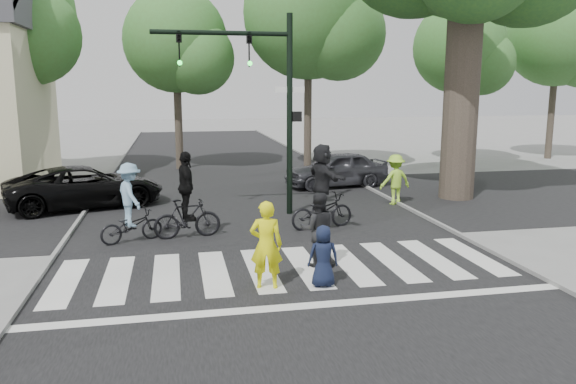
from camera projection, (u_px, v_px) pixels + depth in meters
name	position (u px, v px, depth m)	size (l,w,h in m)	color
ground	(293.00, 284.00, 11.22)	(120.00, 120.00, 0.00)	gray
road_stem	(257.00, 224.00, 16.04)	(10.00, 70.00, 0.01)	black
road_cross	(244.00, 204.00, 18.93)	(70.00, 10.00, 0.01)	black
curb_left	(71.00, 232.00, 15.04)	(0.10, 70.00, 0.10)	gray
curb_right	(422.00, 215.00, 17.02)	(0.10, 70.00, 0.10)	gray
crosswalk	(287.00, 273.00, 11.86)	(10.00, 3.85, 0.01)	silver
traffic_signal	(262.00, 86.00, 16.55)	(4.45, 0.29, 6.00)	black
bg_tree_1	(10.00, 19.00, 23.20)	(6.09, 5.80, 9.80)	brown
bg_tree_2	(181.00, 45.00, 25.82)	(5.04, 4.80, 8.40)	brown
bg_tree_3	(316.00, 19.00, 25.50)	(6.30, 6.00, 10.20)	brown
bg_tree_4	(465.00, 51.00, 28.12)	(4.83, 4.60, 8.15)	brown
bg_tree_5	(565.00, 39.00, 29.72)	(5.67, 5.40, 9.30)	brown
pedestrian_woman	(266.00, 245.00, 10.84)	(0.63, 0.42, 1.74)	#F6F50E
pedestrian_child	(323.00, 256.00, 10.96)	(0.60, 0.39, 1.24)	#131B33
pedestrian_adult	(318.00, 229.00, 12.21)	(0.80, 0.62, 1.64)	black
cyclist_left	(131.00, 208.00, 14.08)	(1.69, 1.19, 2.03)	black
cyclist_mid	(187.00, 203.00, 14.47)	(1.78, 1.10, 2.27)	black
cyclist_right	(322.00, 191.00, 15.44)	(1.96, 1.82, 2.36)	black
car_suv	(85.00, 187.00, 18.27)	(2.27, 4.93, 1.37)	black
car_grey	(336.00, 169.00, 22.07)	(1.64, 4.08, 1.39)	#38383E
bystander_hivis	(395.00, 180.00, 18.66)	(1.09, 0.62, 1.68)	#A4E136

